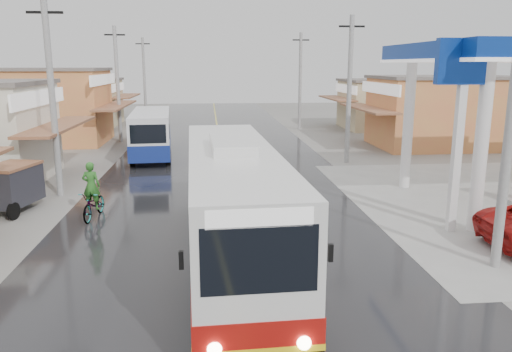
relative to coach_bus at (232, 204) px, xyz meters
The scene contains 11 objects.
ground 2.01m from the coach_bus, 85.15° to the right, with size 120.00×120.00×0.00m, color slate.
road 13.98m from the coach_bus, 89.61° to the left, with size 12.00×90.00×0.02m, color black.
centre_line 13.98m from the coach_bus, 89.61° to the left, with size 0.15×90.00×0.01m, color #D8CC4C.
shopfronts_left 21.32m from the coach_bus, 127.40° to the left, with size 11.00×44.00×5.20m, color tan, non-canonical shape.
shopfronts_right 18.68m from the coach_bus, 35.79° to the left, with size 11.00×44.00×4.80m, color beige, non-canonical shape.
utility_poles_left 16.49m from the coach_bus, 114.89° to the left, with size 1.60×50.00×8.00m, color gray, non-canonical shape.
utility_poles_right 15.68m from the coach_bus, 62.93° to the left, with size 1.60×36.00×8.00m, color gray, non-canonical shape.
coach_bus is the anchor object (origin of this frame).
second_bus 17.31m from the coach_bus, 103.49° to the left, with size 2.75×8.22×2.68m.
cyclist 6.59m from the coach_bus, 136.96° to the left, with size 0.93×2.03×2.11m.
tricycle_near 9.79m from the coach_bus, 144.84° to the left, with size 2.01×2.62×1.79m.
Camera 1 is at (-0.68, -12.07, 5.40)m, focal length 35.00 mm.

